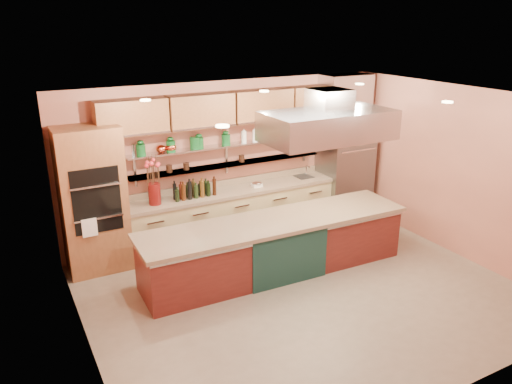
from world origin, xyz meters
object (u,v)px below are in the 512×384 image
flower_vase (155,194)px  green_canister (195,143)px  refrigerator (345,166)px  copper_kettle (161,149)px  island (276,246)px  kitchen_scale (257,184)px

flower_vase → green_canister: size_ratio=1.81×
refrigerator → copper_kettle: refrigerator is taller
refrigerator → island: (-2.38, -1.39, -0.61)m
refrigerator → green_canister: refrigerator is taller
flower_vase → refrigerator: bearing=-0.1°
refrigerator → copper_kettle: bearing=176.4°
kitchen_scale → green_canister: 1.38m
green_canister → refrigerator: bearing=-4.3°
copper_kettle → green_canister: green_canister is taller
kitchen_scale → copper_kettle: bearing=-177.9°
refrigerator → copper_kettle: 3.70m
flower_vase → copper_kettle: 0.74m
kitchen_scale → green_canister: bearing=178.0°
flower_vase → kitchen_scale: bearing=0.0°
kitchen_scale → refrigerator: bearing=9.3°
island → green_canister: size_ratio=21.52×
green_canister → island: bearing=-68.3°
copper_kettle → green_canister: size_ratio=0.83×
island → flower_vase: (-1.46, 1.40, 0.67)m
refrigerator → green_canister: (-3.03, 0.23, 0.76)m
kitchen_scale → flower_vase: bearing=-170.4°
island → flower_vase: flower_vase is taller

